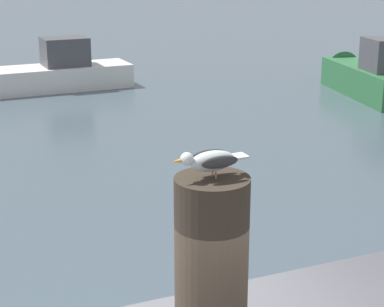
% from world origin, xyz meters
% --- Properties ---
extents(mooring_post, '(0.37, 0.37, 0.95)m').
position_xyz_m(mooring_post, '(0.37, -0.58, 2.27)').
color(mooring_post, '#382D23').
rests_on(mooring_post, harbor_quay).
extents(seagull, '(0.39, 0.15, 0.14)m').
position_xyz_m(seagull, '(0.36, -0.58, 2.83)').
color(seagull, tan).
rests_on(seagull, mooring_post).
extents(boat_white, '(5.43, 1.54, 1.74)m').
position_xyz_m(boat_white, '(1.95, 15.23, 0.46)').
color(boat_white, silver).
rests_on(boat_white, ground_plane).
extents(boat_green, '(2.05, 4.86, 1.77)m').
position_xyz_m(boat_green, '(10.55, 11.33, 0.54)').
color(boat_green, '#2D6B3D').
rests_on(boat_green, ground_plane).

